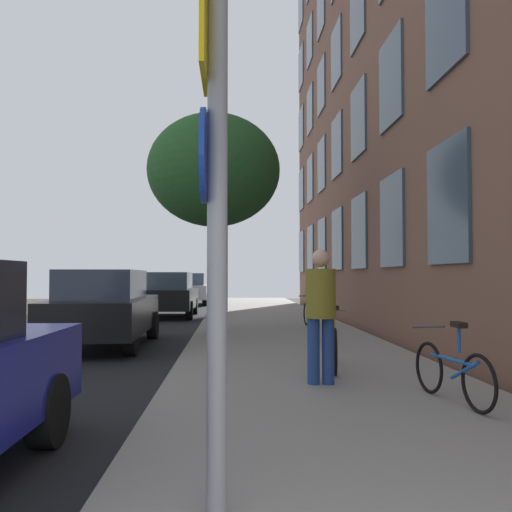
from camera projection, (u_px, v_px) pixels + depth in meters
name	position (u px, v px, depth m)	size (l,w,h in m)	color
ground_plane	(149.00, 330.00, 15.39)	(41.80, 41.80, 0.00)	#332D28
road_asphalt	(73.00, 330.00, 15.30)	(7.00, 38.00, 0.01)	black
sidewalk	(274.00, 327.00, 15.55)	(4.20, 38.00, 0.12)	gray
sign_post	(213.00, 191.00, 3.25)	(0.16, 0.60, 3.26)	gray
traffic_light	(224.00, 249.00, 21.64)	(0.43, 0.24, 3.54)	black
tree_near	(214.00, 171.00, 14.47)	(3.47, 3.47, 5.63)	brown
bicycle_0	(452.00, 371.00, 6.05)	(0.43, 1.59, 0.90)	black
bicycle_1	(334.00, 344.00, 8.19)	(0.44, 1.69, 0.96)	black
bicycle_2	(314.00, 324.00, 11.66)	(0.52, 1.67, 0.94)	black
bicycle_3	(310.00, 314.00, 14.88)	(0.42, 1.73, 0.93)	black
pedestrian_0	(321.00, 307.00, 7.12)	(0.54, 0.54, 1.73)	navy
car_1	(105.00, 307.00, 11.68)	(1.89, 4.47, 1.62)	black
car_2	(168.00, 294.00, 20.02)	(1.95, 4.24, 1.62)	black
car_3	(190.00, 289.00, 28.35)	(1.88, 4.04, 1.62)	#B7B7BC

